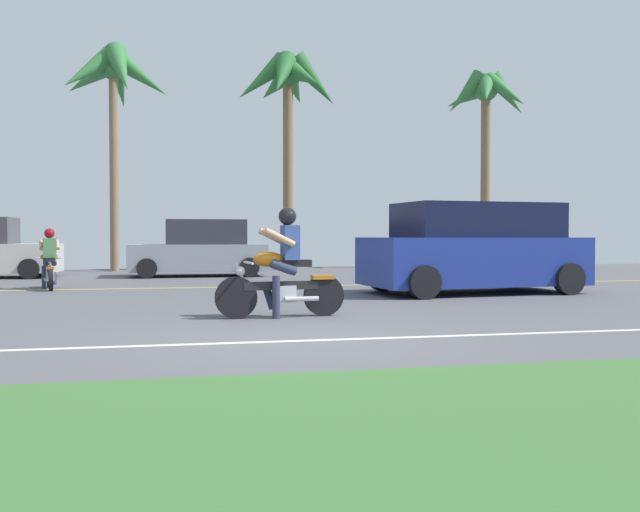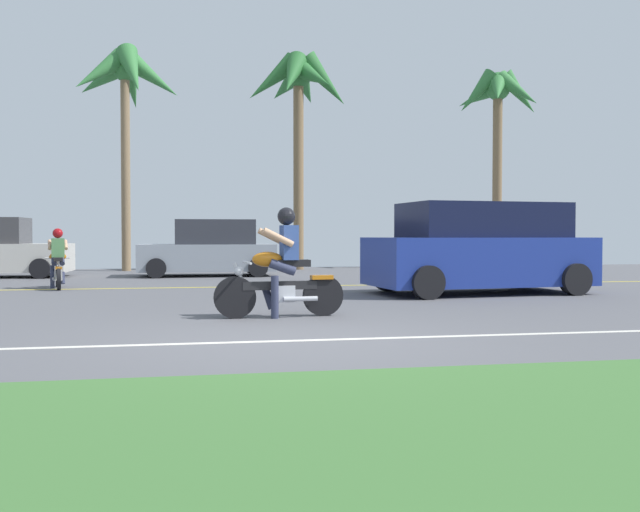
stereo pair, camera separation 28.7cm
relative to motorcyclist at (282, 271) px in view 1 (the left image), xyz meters
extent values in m
cube|color=#545459|center=(-0.18, 0.78, -0.70)|extent=(56.00, 30.00, 0.04)
cube|color=#3D6B33|center=(-0.18, -6.32, -0.65)|extent=(56.00, 3.80, 0.06)
cube|color=silver|center=(-0.18, -2.33, -0.68)|extent=(50.40, 0.12, 0.01)
cube|color=yellow|center=(-0.18, 6.14, -0.68)|extent=(50.40, 0.12, 0.01)
cylinder|color=black|center=(-0.67, -0.05, -0.38)|extent=(0.61, 0.14, 0.61)
cylinder|color=black|center=(0.64, 0.05, -0.38)|extent=(0.61, 0.14, 0.61)
cylinder|color=#B7BAC1|center=(-0.57, -0.04, -0.13)|extent=(0.28, 0.07, 0.53)
cube|color=black|center=(-0.02, 0.00, -0.21)|extent=(1.11, 0.18, 0.12)
cube|color=#B7BAC1|center=(0.03, 0.01, -0.34)|extent=(0.34, 0.23, 0.24)
ellipsoid|color=#B76614|center=(-0.20, -0.01, 0.17)|extent=(0.44, 0.24, 0.22)
cube|color=black|center=(0.18, 0.02, 0.11)|extent=(0.50, 0.26, 0.10)
cube|color=#B76614|center=(0.62, 0.05, -0.10)|extent=(0.33, 0.19, 0.06)
cylinder|color=#B7BAC1|center=(-0.49, -0.03, 0.12)|extent=(0.08, 0.63, 0.04)
sphere|color=#B7BAC1|center=(-0.61, -0.04, 0.00)|extent=(0.14, 0.14, 0.14)
cylinder|color=#B7BAC1|center=(0.27, -0.10, -0.41)|extent=(0.51, 0.11, 0.07)
cube|color=#334C8C|center=(0.12, 0.01, 0.41)|extent=(0.25, 0.34, 0.51)
sphere|color=black|center=(0.08, 0.01, 0.80)|extent=(0.26, 0.26, 0.26)
cylinder|color=#2D334C|center=(0.00, 0.10, 0.06)|extent=(0.41, 0.16, 0.25)
cylinder|color=#2D334C|center=(0.01, -0.10, 0.06)|extent=(0.41, 0.16, 0.25)
cylinder|color=#2D334C|center=(-0.11, -0.15, -0.37)|extent=(0.12, 0.12, 0.62)
cylinder|color=#2D334C|center=(-0.17, 0.11, -0.41)|extent=(0.21, 0.13, 0.34)
cylinder|color=tan|center=(-0.09, 0.20, 0.49)|extent=(0.46, 0.12, 0.29)
cylinder|color=tan|center=(-0.06, -0.20, 0.49)|extent=(0.46, 0.12, 0.29)
cube|color=navy|center=(4.56, 3.43, -0.02)|extent=(4.62, 2.42, 0.98)
cube|color=black|center=(4.65, 3.44, 0.83)|extent=(3.35, 2.02, 0.71)
cylinder|color=black|center=(6.06, 4.58, -0.36)|extent=(0.66, 0.28, 0.64)
cylinder|color=black|center=(2.87, 4.28, -0.36)|extent=(0.66, 0.28, 0.64)
cylinder|color=black|center=(6.25, 2.58, -0.36)|extent=(0.66, 0.28, 0.64)
cylinder|color=black|center=(3.06, 2.28, -0.36)|extent=(0.66, 0.28, 0.64)
cylinder|color=black|center=(6.88, 3.65, 0.03)|extent=(0.25, 0.59, 0.58)
cylinder|color=black|center=(-5.30, 10.25, -0.40)|extent=(0.57, 0.21, 0.56)
cylinder|color=black|center=(-5.22, 11.89, -0.40)|extent=(0.57, 0.21, 0.56)
cube|color=#8C939E|center=(-0.76, 10.73, -0.14)|extent=(3.94, 1.79, 0.78)
cube|color=#2D2F36|center=(-0.52, 10.73, 0.61)|extent=(2.28, 1.54, 0.72)
cylinder|color=black|center=(0.65, 11.62, -0.40)|extent=(0.56, 0.18, 0.56)
cylinder|color=black|center=(-2.18, 11.61, -0.40)|extent=(0.56, 0.18, 0.56)
cylinder|color=black|center=(0.66, 9.84, -0.40)|extent=(0.56, 0.18, 0.56)
cylinder|color=black|center=(-2.17, 9.83, -0.40)|extent=(0.56, 0.18, 0.56)
cylinder|color=brown|center=(2.51, 14.08, 2.70)|extent=(0.35, 0.35, 6.76)
sphere|color=#28662D|center=(2.51, 14.08, 6.08)|extent=(0.92, 0.92, 0.92)
cone|color=#28662D|center=(3.43, 13.95, 5.85)|extent=(1.98, 0.99, 2.05)
cone|color=#28662D|center=(2.88, 14.93, 5.85)|extent=(1.55, 2.30, 1.51)
cone|color=#28662D|center=(2.20, 14.95, 5.85)|extent=(1.41, 2.31, 1.28)
cone|color=#28662D|center=(1.58, 14.01, 5.85)|extent=(2.09, 0.88, 1.91)
cone|color=#28662D|center=(2.16, 13.22, 5.85)|extent=(1.46, 2.18, 1.89)
cone|color=#28662D|center=(2.88, 13.23, 5.85)|extent=(1.55, 2.29, 1.55)
cylinder|color=#846B4C|center=(-3.32, 14.21, 2.67)|extent=(0.30, 0.30, 6.70)
sphere|color=#337538|center=(-3.32, 14.21, 6.02)|extent=(0.78, 0.78, 0.78)
cone|color=#337538|center=(-2.42, 14.17, 5.79)|extent=(2.07, 0.80, 1.76)
cone|color=#337538|center=(-3.17, 15.10, 5.79)|extent=(1.01, 1.94, 1.99)
cone|color=#337538|center=(-4.07, 14.70, 5.79)|extent=(2.18, 1.76, 1.47)
cone|color=#337538|center=(-4.08, 13.73, 5.79)|extent=(2.11, 1.69, 1.77)
cone|color=#337538|center=(-3.01, 13.36, 5.79)|extent=(1.31, 2.01, 1.97)
cylinder|color=brown|center=(9.90, 14.08, 2.61)|extent=(0.34, 0.34, 6.58)
sphere|color=#337538|center=(9.90, 14.08, 5.90)|extent=(0.89, 0.89, 0.89)
cone|color=#337538|center=(10.69, 13.99, 5.70)|extent=(1.70, 0.84, 1.77)
cone|color=#337538|center=(10.27, 14.79, 5.70)|extent=(1.45, 1.96, 1.11)
cone|color=#337538|center=(9.43, 14.73, 5.70)|extent=(1.62, 1.90, 1.12)
cone|color=#337538|center=(9.10, 14.15, 5.70)|extent=(1.69, 0.78, 1.76)
cone|color=#337538|center=(9.56, 13.36, 5.70)|extent=(1.36, 1.94, 1.48)
cone|color=#337538|center=(10.39, 13.45, 5.70)|extent=(1.60, 1.81, 1.59)
cylinder|color=black|center=(-4.29, 6.97, -0.42)|extent=(0.17, 0.52, 0.51)
cylinder|color=black|center=(-4.08, 5.88, -0.42)|extent=(0.17, 0.52, 0.51)
cylinder|color=#B7BAC1|center=(-4.27, 6.88, -0.21)|extent=(0.09, 0.23, 0.44)
cube|color=black|center=(-4.18, 6.43, -0.29)|extent=(0.26, 0.93, 0.10)
cube|color=#B7BAC1|center=(-4.18, 6.38, -0.39)|extent=(0.22, 0.30, 0.20)
ellipsoid|color=#B76614|center=(-4.21, 6.58, 0.03)|extent=(0.37, 0.20, 0.19)
cube|color=black|center=(-4.15, 6.26, -0.02)|extent=(0.26, 0.44, 0.08)
cube|color=#B76614|center=(-4.08, 5.90, -0.19)|extent=(0.19, 0.29, 0.05)
cylinder|color=#B7BAC1|center=(-4.26, 6.82, 0.00)|extent=(0.52, 0.13, 0.03)
sphere|color=#B7BAC1|center=(-4.28, 6.92, -0.11)|extent=(0.12, 0.12, 0.12)
cylinder|color=#B7BAC1|center=(-4.24, 6.17, -0.45)|extent=(0.14, 0.43, 0.06)
cube|color=#4C7F4C|center=(-4.16, 6.31, 0.24)|extent=(0.30, 0.24, 0.43)
sphere|color=maroon|center=(-4.17, 6.34, 0.56)|extent=(0.22, 0.22, 0.22)
cylinder|color=#2D334C|center=(-4.10, 6.43, -0.06)|extent=(0.17, 0.36, 0.21)
cylinder|color=#2D334C|center=(-4.26, 6.39, -0.06)|extent=(0.17, 0.36, 0.21)
cylinder|color=#2D334C|center=(-4.32, 6.49, -0.42)|extent=(0.11, 0.11, 0.52)
cylinder|color=#2D334C|center=(-4.11, 6.56, -0.45)|extent=(0.12, 0.19, 0.29)
cylinder|color=tan|center=(-4.03, 6.51, 0.30)|extent=(0.15, 0.39, 0.24)
cylinder|color=tan|center=(-4.36, 6.44, 0.30)|extent=(0.15, 0.39, 0.24)
camera|label=1|loc=(-1.65, -10.17, 0.52)|focal=39.66mm
camera|label=2|loc=(-1.37, -10.22, 0.52)|focal=39.66mm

